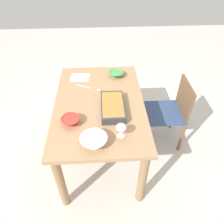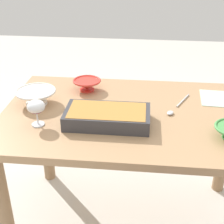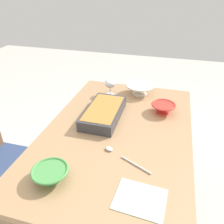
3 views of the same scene
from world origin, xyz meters
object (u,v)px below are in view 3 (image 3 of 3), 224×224
Objects in this scene: dining_table at (117,146)px; serving_spoon at (118,155)px; mixing_bowl at (163,108)px; wine_glass at (110,84)px; napkin at (140,199)px; serving_bowl at (51,173)px; casserole_dish at (104,112)px; small_bowl at (140,89)px; chair at (0,162)px.

dining_table is 0.26m from serving_spoon.
mixing_bowl reaches higher than dining_table.
wine_glass is 0.61× the size of napkin.
serving_spoon is (0.49, -0.18, -0.03)m from mixing_bowl.
serving_spoon is at bearing 132.36° from serving_bowl.
serving_spoon reaches higher than napkin.
casserole_dish is 1.87× the size of small_bowl.
mixing_bowl reaches higher than serving_spoon.
wine_glass reaches higher than serving_spoon.
serving_bowl is at bearing 64.87° from chair.
chair is 0.90m from serving_spoon.
serving_spoon is 0.28m from napkin.
chair is 3.09× the size of serving_spoon.
small_bowl is (-0.68, 0.83, 0.35)m from chair.
dining_table is at bearing 102.40° from chair.
casserole_dish is at bearing -133.06° from dining_table.
serving_bowl is at bearing -1.63° from wine_glass.
casserole_dish reaches higher than napkin.
serving_bowl is at bearing -7.42° from casserole_dish.
dining_table is 0.54m from small_bowl.
napkin is (0.45, 0.21, 0.13)m from dining_table.
chair is 3.91× the size of napkin.
small_bowl is 0.81× the size of serving_spoon.
dining_table is 0.51m from napkin.
wine_glass is (-0.61, 0.61, 0.39)m from chair.
small_bowl is 1.03× the size of napkin.
dining_table is 3.31× the size of casserole_dish.
napkin is at bearing -2.80° from mixing_bowl.
dining_table is 0.82m from chair.
small_bowl reaches higher than mixing_bowl.
mixing_bowl reaches higher than chair.
dining_table is at bearing -5.14° from small_bowl.
serving_bowl is 0.34m from serving_spoon.
small_bowl reaches higher than serving_spoon.
small_bowl is at bearing -140.51° from mixing_bowl.
wine_glass reaches higher than casserole_dish.
small_bowl is at bearing 174.86° from dining_table.
casserole_dish is 2.41× the size of serving_bowl.
dining_table is 0.40m from mixing_bowl.
casserole_dish is at bearing 172.58° from serving_bowl.
serving_bowl is at bearing -47.64° from serving_spoon.
serving_bowl is (0.28, 0.59, 0.34)m from chair.
dining_table is 0.52m from wine_glass.
serving_bowl is 0.80× the size of napkin.
casserole_dish is 0.57m from serving_bowl.
casserole_dish is at bearing -149.72° from napkin.
wine_glass is at bearing -158.83° from dining_table.
chair is 3.80× the size of small_bowl.
wine_glass is 0.60× the size of small_bowl.
napkin is at bearing 32.72° from serving_spoon.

